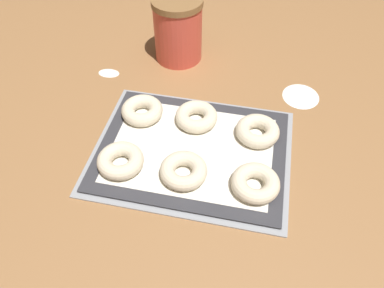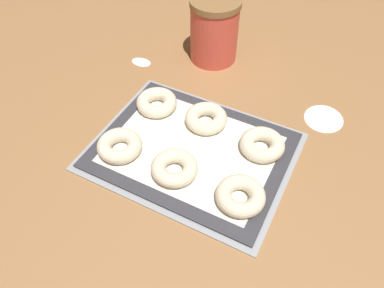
{
  "view_description": "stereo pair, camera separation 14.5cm",
  "coord_description": "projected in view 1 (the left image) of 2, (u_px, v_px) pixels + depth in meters",
  "views": [
    {
      "loc": [
        0.1,
        -0.51,
        0.63
      ],
      "look_at": [
        -0.01,
        0.02,
        0.03
      ],
      "focal_mm": 35.0,
      "sensor_mm": 36.0,
      "label": 1
    },
    {
      "loc": [
        0.24,
        -0.46,
        0.63
      ],
      "look_at": [
        -0.01,
        0.02,
        0.03
      ],
      "focal_mm": 35.0,
      "sensor_mm": 36.0,
      "label": 2
    }
  ],
  "objects": [
    {
      "name": "baking_tray",
      "position": [
        192.0,
        151.0,
        0.83
      ],
      "size": [
        0.43,
        0.34,
        0.01
      ],
      "color": "#93969B",
      "rests_on": "ground_plane"
    },
    {
      "name": "bagel_front_right",
      "position": [
        255.0,
        183.0,
        0.74
      ],
      "size": [
        0.1,
        0.1,
        0.03
      ],
      "color": "beige",
      "rests_on": "baking_mat"
    },
    {
      "name": "bagel_back_right",
      "position": [
        258.0,
        131.0,
        0.84
      ],
      "size": [
        0.1,
        0.1,
        0.03
      ],
      "color": "beige",
      "rests_on": "baking_mat"
    },
    {
      "name": "bagel_back_left",
      "position": [
        142.0,
        110.0,
        0.88
      ],
      "size": [
        0.1,
        0.1,
        0.03
      ],
      "color": "beige",
      "rests_on": "baking_mat"
    },
    {
      "name": "baking_mat",
      "position": [
        192.0,
        149.0,
        0.82
      ],
      "size": [
        0.41,
        0.31,
        0.0
      ],
      "color": "#333338",
      "rests_on": "baking_tray"
    },
    {
      "name": "bagel_front_center",
      "position": [
        184.0,
        171.0,
        0.76
      ],
      "size": [
        0.1,
        0.1,
        0.03
      ],
      "color": "beige",
      "rests_on": "baking_mat"
    },
    {
      "name": "bagel_front_left",
      "position": [
        120.0,
        161.0,
        0.78
      ],
      "size": [
        0.1,
        0.1,
        0.03
      ],
      "color": "beige",
      "rests_on": "baking_mat"
    },
    {
      "name": "flour_patch_near",
      "position": [
        301.0,
        96.0,
        0.95
      ],
      "size": [
        0.09,
        0.1,
        0.0
      ],
      "color": "white",
      "rests_on": "ground_plane"
    },
    {
      "name": "bagel_back_center",
      "position": [
        196.0,
        117.0,
        0.87
      ],
      "size": [
        0.1,
        0.1,
        0.03
      ],
      "color": "beige",
      "rests_on": "baking_mat"
    },
    {
      "name": "flour_patch_far",
      "position": [
        109.0,
        73.0,
        1.02
      ],
      "size": [
        0.06,
        0.04,
        0.0
      ],
      "color": "white",
      "rests_on": "ground_plane"
    },
    {
      "name": "flour_canister",
      "position": [
        178.0,
        29.0,
        1.0
      ],
      "size": [
        0.13,
        0.13,
        0.17
      ],
      "color": "#DB4C3D",
      "rests_on": "ground_plane"
    },
    {
      "name": "ground_plane",
      "position": [
        196.0,
        160.0,
        0.82
      ],
      "size": [
        2.8,
        2.8,
        0.0
      ],
      "primitive_type": "plane",
      "color": "olive"
    }
  ]
}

